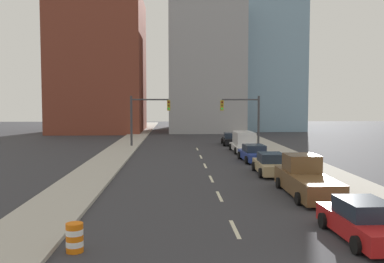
{
  "coord_description": "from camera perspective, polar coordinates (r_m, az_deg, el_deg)",
  "views": [
    {
      "loc": [
        -2.27,
        -7.34,
        4.86
      ],
      "look_at": [
        -0.76,
        31.21,
        2.2
      ],
      "focal_mm": 40.0,
      "sensor_mm": 36.0,
      "label": 1
    }
  ],
  "objects": [
    {
      "name": "traffic_barrel",
      "position": [
        14.75,
        -15.38,
        -13.49
      ],
      "size": [
        0.56,
        0.56,
        0.95
      ],
      "color": "orange",
      "rests_on": "ground"
    },
    {
      "name": "lane_stripe_at_19m",
      "position": [
        27.25,
        2.58,
        -6.32
      ],
      "size": [
        0.16,
        2.4,
        0.01
      ],
      "primitive_type": "cube",
      "color": "beige",
      "rests_on": "ground"
    },
    {
      "name": "sidewalk_right",
      "position": [
        54.49,
        8.36,
        -1.12
      ],
      "size": [
        3.06,
        92.02,
        0.17
      ],
      "color": "#ADA89E",
      "rests_on": "ground"
    },
    {
      "name": "pickup_truck_brown",
      "position": [
        23.24,
        14.91,
        -6.19
      ],
      "size": [
        2.22,
        6.37,
        2.04
      ],
      "rotation": [
        0.0,
        0.0,
        -0.01
      ],
      "color": "brown",
      "rests_on": "ground"
    },
    {
      "name": "box_truck_white",
      "position": [
        41.71,
        6.91,
        -1.47
      ],
      "size": [
        2.29,
        5.77,
        2.0
      ],
      "rotation": [
        0.0,
        0.0,
        0.01
      ],
      "color": "silver",
      "rests_on": "ground"
    },
    {
      "name": "sedan_black",
      "position": [
        48.92,
        5.27,
        -1.04
      ],
      "size": [
        2.22,
        4.53,
        1.36
      ],
      "rotation": [
        0.0,
        0.0,
        -0.03
      ],
      "color": "black",
      "rests_on": "ground"
    },
    {
      "name": "building_brick_left",
      "position": [
        71.91,
        -12.2,
        8.67
      ],
      "size": [
        14.0,
        16.0,
        21.78
      ],
      "color": "brown",
      "rests_on": "ground"
    },
    {
      "name": "sedan_red",
      "position": [
        16.56,
        21.88,
        -11.09
      ],
      "size": [
        2.13,
        4.62,
        1.42
      ],
      "rotation": [
        0.0,
        0.0,
        0.03
      ],
      "color": "red",
      "rests_on": "ground"
    },
    {
      "name": "traffic_signal_left",
      "position": [
        46.26,
        -6.49,
        2.37
      ],
      "size": [
        4.31,
        0.35,
        5.53
      ],
      "color": "#38383D",
      "rests_on": "ground"
    },
    {
      "name": "traffic_signal_right",
      "position": [
        46.79,
        7.32,
        2.38
      ],
      "size": [
        4.31,
        0.35,
        5.53
      ],
      "color": "#38383D",
      "rests_on": "ground"
    },
    {
      "name": "lane_stripe_at_25m",
      "position": [
        32.75,
        1.76,
        -4.58
      ],
      "size": [
        0.16,
        2.4,
        0.01
      ],
      "primitive_type": "cube",
      "color": "beige",
      "rests_on": "ground"
    },
    {
      "name": "sidewalk_left",
      "position": [
        53.84,
        -8.09,
        -1.18
      ],
      "size": [
        3.06,
        92.02,
        0.17
      ],
      "color": "#ADA89E",
      "rests_on": "ground"
    },
    {
      "name": "lane_stripe_at_30m",
      "position": [
        38.04,
        1.19,
        -3.39
      ],
      "size": [
        0.16,
        2.4,
        0.01
      ],
      "primitive_type": "cube",
      "color": "beige",
      "rests_on": "ground"
    },
    {
      "name": "lane_stripe_at_14m",
      "position": [
        22.36,
        3.67,
        -8.6
      ],
      "size": [
        0.16,
        2.4,
        0.01
      ],
      "primitive_type": "cube",
      "color": "beige",
      "rests_on": "ground"
    },
    {
      "name": "building_office_center",
      "position": [
        74.95,
        1.61,
        7.98
      ],
      "size": [
        12.0,
        20.0,
        20.29
      ],
      "color": "#99999E",
      "rests_on": "ground"
    },
    {
      "name": "lane_stripe_at_9m",
      "position": [
        16.86,
        5.73,
        -12.81
      ],
      "size": [
        0.16,
        2.4,
        0.01
      ],
      "primitive_type": "cube",
      "color": "beige",
      "rests_on": "ground"
    },
    {
      "name": "building_glass_right",
      "position": [
        81.02,
        8.73,
        12.85
      ],
      "size": [
        13.0,
        20.0,
        34.92
      ],
      "color": "#7A9EB7",
      "rests_on": "ground"
    },
    {
      "name": "sedan_blue",
      "position": [
        35.51,
        8.27,
        -2.94
      ],
      "size": [
        2.25,
        4.78,
        1.37
      ],
      "rotation": [
        0.0,
        0.0,
        0.05
      ],
      "color": "navy",
      "rests_on": "ground"
    },
    {
      "name": "lane_stripe_at_37m",
      "position": [
        44.27,
        0.7,
        -2.35
      ],
      "size": [
        0.16,
        2.4,
        0.01
      ],
      "primitive_type": "cube",
      "color": "beige",
      "rests_on": "ground"
    },
    {
      "name": "sedan_tan",
      "position": [
        29.36,
        10.47,
        -4.36
      ],
      "size": [
        2.16,
        4.64,
        1.43
      ],
      "rotation": [
        0.0,
        0.0,
        -0.03
      ],
      "color": "tan",
      "rests_on": "ground"
    }
  ]
}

